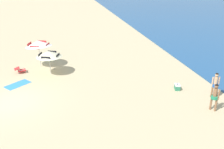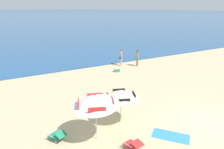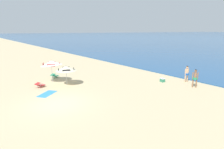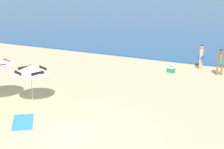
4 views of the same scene
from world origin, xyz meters
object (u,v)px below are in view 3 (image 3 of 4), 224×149
at_px(beach_umbrella_striped_main, 51,63).
at_px(lounge_chair_beside_umbrella, 40,85).
at_px(beach_umbrella_striped_second, 66,68).
at_px(cooler_box, 162,80).
at_px(person_standing_beside, 195,77).
at_px(beach_towel, 47,94).
at_px(lounge_chair_under_umbrella, 55,75).
at_px(person_standing_near_shore, 187,73).

distance_m(beach_umbrella_striped_main, lounge_chair_beside_umbrella, 2.59).
relative_size(beach_umbrella_striped_second, cooler_box, 4.23).
bearing_deg(beach_umbrella_striped_second, person_standing_beside, 48.82).
bearing_deg(beach_towel, lounge_chair_under_umbrella, 153.02).
relative_size(cooler_box, beach_towel, 0.32).
relative_size(beach_umbrella_striped_second, beach_towel, 1.34).
bearing_deg(beach_umbrella_striped_main, person_standing_near_shore, 52.35).
distance_m(beach_umbrella_striped_main, person_standing_near_shore, 13.96).
xyz_separation_m(beach_umbrella_striped_main, cooler_box, (6.89, 9.21, -1.84)).
relative_size(lounge_chair_under_umbrella, cooler_box, 1.77).
relative_size(lounge_chair_beside_umbrella, beach_towel, 0.53).
bearing_deg(beach_umbrella_striped_main, beach_towel, -27.23).
bearing_deg(lounge_chair_beside_umbrella, beach_towel, -2.24).
height_order(cooler_box, beach_towel, cooler_box).
distance_m(lounge_chair_beside_umbrella, cooler_box, 12.29).
height_order(beach_umbrella_striped_main, beach_towel, beach_umbrella_striped_main).
xyz_separation_m(beach_umbrella_striped_main, beach_towel, (3.27, -1.68, -2.03)).
xyz_separation_m(lounge_chair_under_umbrella, cooler_box, (8.57, 8.38, -0.07)).
height_order(lounge_chair_under_umbrella, beach_towel, lounge_chair_under_umbrella).
bearing_deg(lounge_chair_beside_umbrella, beach_umbrella_striped_main, 123.08).
relative_size(person_standing_beside, beach_towel, 0.97).
height_order(person_standing_near_shore, cooler_box, person_standing_near_shore).
height_order(lounge_chair_under_umbrella, lounge_chair_beside_umbrella, lounge_chair_under_umbrella).
bearing_deg(person_standing_beside, beach_umbrella_striped_main, -134.88).
relative_size(beach_umbrella_striped_second, person_standing_near_shore, 1.39).
height_order(beach_umbrella_striped_main, person_standing_beside, beach_umbrella_striped_main).
distance_m(beach_umbrella_striped_second, beach_towel, 3.28).
distance_m(beach_umbrella_striped_main, beach_umbrella_striped_second, 2.05).
relative_size(beach_umbrella_striped_main, person_standing_beside, 1.64).
bearing_deg(person_standing_near_shore, lounge_chair_beside_umbrella, -120.60).
distance_m(person_standing_near_shore, beach_towel, 13.78).
height_order(lounge_chair_under_umbrella, person_standing_near_shore, person_standing_near_shore).
bearing_deg(beach_towel, beach_umbrella_striped_main, 152.77).
distance_m(person_standing_near_shore, person_standing_beside, 1.78).
height_order(beach_umbrella_striped_second, lounge_chair_beside_umbrella, beach_umbrella_striped_second).
distance_m(cooler_box, beach_towel, 11.49).
xyz_separation_m(person_standing_beside, cooler_box, (-3.07, -0.79, -0.81)).
bearing_deg(person_standing_beside, lounge_chair_beside_umbrella, -127.56).
relative_size(beach_umbrella_striped_main, lounge_chair_under_umbrella, 2.84).
xyz_separation_m(beach_umbrella_striped_second, lounge_chair_under_umbrella, (-3.54, 0.08, -1.42)).
xyz_separation_m(beach_umbrella_striped_main, person_standing_near_shore, (8.51, 11.03, -1.03)).
xyz_separation_m(lounge_chair_under_umbrella, lounge_chair_beside_umbrella, (2.71, -2.43, 0.00)).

